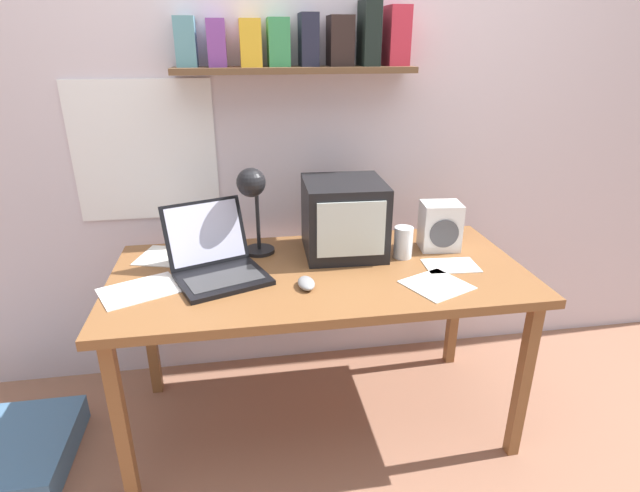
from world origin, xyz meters
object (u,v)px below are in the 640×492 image
laptop (215,258)px  floor_cushion (5,454)px  crt_monitor (344,217)px  loose_paper_near_laptop (140,290)px  juice_glass (403,244)px  open_notebook (173,256)px  desk_lamp (253,194)px  space_heater (440,226)px  computer_mouse (306,283)px  loose_paper_near_monitor (437,285)px  corner_desk (320,284)px  printed_handout (451,266)px

laptop → floor_cushion: (-0.86, -0.09, -0.73)m
crt_monitor → laptop: size_ratio=0.81×
crt_monitor → loose_paper_near_laptop: 0.84m
juice_glass → open_notebook: (-0.93, 0.15, -0.06)m
crt_monitor → floor_cushion: 1.62m
desk_lamp → open_notebook: desk_lamp is taller
juice_glass → desk_lamp: bearing=171.0°
open_notebook → space_heater: bearing=-4.4°
desk_lamp → computer_mouse: bearing=-43.1°
juice_glass → loose_paper_near_monitor: bearing=-81.1°
desk_lamp → juice_glass: desk_lamp is taller
computer_mouse → juice_glass: bearing=25.9°
laptop → open_notebook: laptop is taller
space_heater → open_notebook: space_heater is taller
desk_lamp → corner_desk: bearing=-16.3°
space_heater → loose_paper_near_monitor: size_ratio=0.75×
loose_paper_near_monitor → open_notebook: 1.06m
desk_lamp → loose_paper_near_laptop: bearing=-132.9°
corner_desk → floor_cushion: bearing=-177.0°
space_heater → open_notebook: size_ratio=0.63×
laptop → space_heater: 0.94m
open_notebook → printed_handout: (1.09, -0.27, 0.00)m
loose_paper_near_laptop → loose_paper_near_monitor: bearing=-7.1°
computer_mouse → loose_paper_near_monitor: bearing=-7.6°
desk_lamp → printed_handout: size_ratio=1.75×
computer_mouse → printed_handout: bearing=8.6°
corner_desk → computer_mouse: computer_mouse is taller
corner_desk → loose_paper_near_monitor: (0.40, -0.20, 0.06)m
crt_monitor → floor_cushion: crt_monitor is taller
printed_handout → floor_cushion: printed_handout is taller
corner_desk → loose_paper_near_laptop: bearing=-173.9°
crt_monitor → juice_glass: crt_monitor is taller
juice_glass → loose_paper_near_monitor: juice_glass is taller
space_heater → floor_cushion: (-1.79, -0.20, -0.77)m
computer_mouse → loose_paper_near_laptop: bearing=173.4°
crt_monitor → space_heater: crt_monitor is taller
laptop → desk_lamp: size_ratio=1.15×
laptop → desk_lamp: desk_lamp is taller
desk_lamp → loose_paper_near_laptop: desk_lamp is taller
laptop → printed_handout: laptop is taller
juice_glass → loose_paper_near_laptop: size_ratio=0.40×
desk_lamp → floor_cushion: 1.40m
corner_desk → desk_lamp: bearing=145.7°
corner_desk → loose_paper_near_monitor: 0.45m
desk_lamp → printed_handout: (0.76, -0.21, -0.27)m
crt_monitor → loose_paper_near_laptop: (-0.79, -0.24, -0.15)m
desk_lamp → loose_paper_near_monitor: 0.78m
loose_paper_near_monitor → corner_desk: bearing=153.1°
corner_desk → printed_handout: (0.52, -0.05, 0.06)m
corner_desk → desk_lamp: size_ratio=4.24×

